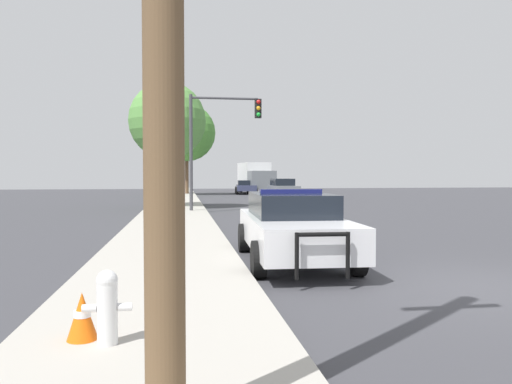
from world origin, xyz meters
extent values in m
plane|color=#3D3D42|center=(0.00, 0.00, 0.00)|extent=(110.00, 110.00, 0.00)
cube|color=#ADA89E|center=(-5.10, 0.00, 0.07)|extent=(3.00, 110.00, 0.13)
cube|color=white|center=(-2.49, 2.70, 0.65)|extent=(2.01, 4.94, 0.62)
cube|color=black|center=(-2.48, 2.94, 1.19)|extent=(1.67, 2.59, 0.47)
cylinder|color=black|center=(-1.66, 1.16, 0.34)|extent=(0.27, 0.68, 0.67)
cylinder|color=black|center=(-3.44, 1.23, 0.34)|extent=(0.27, 0.68, 0.67)
cylinder|color=black|center=(-1.54, 4.17, 0.34)|extent=(0.27, 0.68, 0.67)
cylinder|color=black|center=(-3.32, 4.24, 0.34)|extent=(0.27, 0.68, 0.67)
cylinder|color=black|center=(-2.18, 0.13, 0.56)|extent=(0.07, 0.07, 0.74)
cylinder|color=black|center=(-3.00, 0.17, 0.56)|extent=(0.07, 0.07, 0.74)
cylinder|color=black|center=(-2.59, 0.15, 0.89)|extent=(0.87, 0.10, 0.07)
cube|color=navy|center=(-2.48, 2.94, 1.48)|extent=(1.32, 0.25, 0.09)
cube|color=navy|center=(-1.58, 2.67, 0.68)|extent=(0.15, 3.50, 0.17)
cylinder|color=white|center=(-5.53, -2.28, 0.44)|extent=(0.20, 0.20, 0.62)
sphere|color=white|center=(-5.53, -2.28, 0.78)|extent=(0.21, 0.21, 0.21)
cylinder|color=white|center=(-5.70, -2.28, 0.50)|extent=(0.14, 0.08, 0.08)
cylinder|color=white|center=(-5.35, -2.28, 0.50)|extent=(0.14, 0.08, 0.08)
cylinder|color=#424247|center=(-4.33, 16.19, 2.85)|extent=(0.16, 0.16, 5.43)
cylinder|color=#424247|center=(-2.74, 16.19, 5.41)|extent=(3.18, 0.11, 0.11)
cube|color=black|center=(-1.15, 16.19, 4.96)|extent=(0.30, 0.24, 0.90)
sphere|color=red|center=(-1.15, 16.06, 5.26)|extent=(0.20, 0.20, 0.20)
sphere|color=orange|center=(-1.15, 16.06, 4.96)|extent=(0.20, 0.20, 0.20)
sphere|color=green|center=(-1.15, 16.06, 4.66)|extent=(0.20, 0.20, 0.20)
cube|color=slate|center=(2.73, 29.11, 0.65)|extent=(1.74, 4.33, 0.65)
cube|color=black|center=(2.73, 29.32, 1.24)|extent=(1.48, 2.25, 0.51)
cylinder|color=black|center=(3.57, 27.77, 0.32)|extent=(0.24, 0.65, 0.65)
cylinder|color=black|center=(1.90, 27.76, 0.32)|extent=(0.24, 0.65, 0.65)
cylinder|color=black|center=(3.56, 30.45, 0.32)|extent=(0.24, 0.65, 0.65)
cylinder|color=black|center=(1.88, 30.44, 0.32)|extent=(0.24, 0.65, 0.65)
cube|color=#333856|center=(1.09, 37.95, 0.58)|extent=(2.09, 4.44, 0.50)
cube|color=black|center=(1.07, 37.74, 1.05)|extent=(1.67, 2.36, 0.43)
cylinder|color=black|center=(0.36, 39.36, 0.33)|extent=(0.29, 0.67, 0.65)
cylinder|color=black|center=(2.05, 39.21, 0.33)|extent=(0.29, 0.67, 0.65)
cylinder|color=black|center=(0.13, 36.69, 0.33)|extent=(0.29, 0.67, 0.65)
cylinder|color=black|center=(1.83, 36.55, 0.33)|extent=(0.29, 0.67, 0.65)
cube|color=slate|center=(2.43, 37.11, 1.30)|extent=(2.43, 2.12, 1.67)
cube|color=white|center=(2.20, 40.63, 1.69)|extent=(2.63, 5.22, 2.47)
cylinder|color=black|center=(3.54, 37.38, 0.46)|extent=(0.34, 0.94, 0.92)
cylinder|color=black|center=(1.29, 37.23, 0.46)|extent=(0.34, 0.94, 0.92)
cylinder|color=black|center=(3.26, 41.65, 0.46)|extent=(0.34, 0.94, 0.92)
cylinder|color=black|center=(1.01, 41.50, 0.46)|extent=(0.34, 0.94, 0.92)
cylinder|color=brown|center=(-4.30, 36.42, 2.10)|extent=(0.31, 0.31, 3.94)
sphere|color=#4C8E38|center=(-4.30, 36.42, 5.44)|extent=(5.00, 5.00, 5.00)
cylinder|color=#4C3823|center=(-5.49, 19.37, 1.84)|extent=(0.39, 0.39, 3.41)
sphere|color=#5B9947|center=(-5.49, 19.37, 4.66)|extent=(4.05, 4.05, 4.05)
cone|color=orange|center=(-5.80, -2.09, 0.38)|extent=(0.31, 0.31, 0.49)
cylinder|color=white|center=(-5.80, -2.09, 0.40)|extent=(0.17, 0.17, 0.07)
camera|label=1|loc=(-4.78, -7.40, 1.84)|focal=35.00mm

